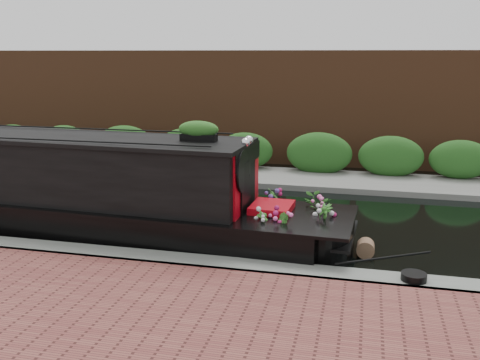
# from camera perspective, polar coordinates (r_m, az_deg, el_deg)

# --- Properties ---
(ground) EXTENTS (80.00, 80.00, 0.00)m
(ground) POSITION_cam_1_polar(r_m,az_deg,el_deg) (13.16, -4.04, -3.93)
(ground) COLOR black
(ground) RESTS_ON ground
(near_bank_coping) EXTENTS (40.00, 0.60, 0.50)m
(near_bank_coping) POSITION_cam_1_polar(r_m,az_deg,el_deg) (10.25, -9.64, -9.25)
(near_bank_coping) COLOR slate
(near_bank_coping) RESTS_ON ground
(far_bank_path) EXTENTS (40.00, 2.40, 0.34)m
(far_bank_path) POSITION_cam_1_polar(r_m,az_deg,el_deg) (17.07, 0.18, 0.17)
(far_bank_path) COLOR slate
(far_bank_path) RESTS_ON ground
(far_hedge) EXTENTS (40.00, 1.10, 2.80)m
(far_hedge) POSITION_cam_1_polar(r_m,az_deg,el_deg) (17.92, 0.84, 0.81)
(far_hedge) COLOR #23541C
(far_hedge) RESTS_ON ground
(far_brick_wall) EXTENTS (40.00, 1.00, 8.00)m
(far_brick_wall) POSITION_cam_1_polar(r_m,az_deg,el_deg) (19.93, 2.17, 2.09)
(far_brick_wall) COLOR brown
(far_brick_wall) RESTS_ON ground
(narrowboat) EXTENTS (12.10, 2.67, 2.81)m
(narrowboat) POSITION_cam_1_polar(r_m,az_deg,el_deg) (12.45, -18.12, -1.58)
(narrowboat) COLOR black
(narrowboat) RESTS_ON ground
(rope_fender) EXTENTS (0.35, 0.34, 0.35)m
(rope_fender) POSITION_cam_1_polar(r_m,az_deg,el_deg) (10.87, 13.24, -7.09)
(rope_fender) COLOR brown
(rope_fender) RESTS_ON ground
(coiled_mooring_rope) EXTENTS (0.42, 0.42, 0.12)m
(coiled_mooring_rope) POSITION_cam_1_polar(r_m,az_deg,el_deg) (9.43, 18.05, -9.78)
(coiled_mooring_rope) COLOR black
(coiled_mooring_rope) RESTS_ON near_bank_coping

